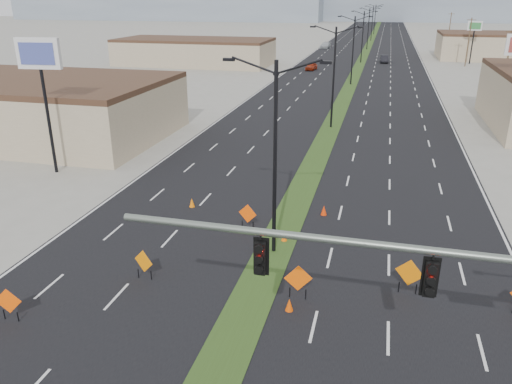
% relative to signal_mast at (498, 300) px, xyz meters
% --- Properties ---
extents(road_surface, '(25.00, 400.00, 0.02)m').
position_rel_signal_mast_xyz_m(road_surface, '(-8.56, 98.00, -4.79)').
color(road_surface, black).
rests_on(road_surface, ground).
extents(median_strip, '(2.00, 400.00, 0.04)m').
position_rel_signal_mast_xyz_m(median_strip, '(-8.56, 98.00, -4.79)').
color(median_strip, '#2C4418').
rests_on(median_strip, ground).
extents(building_sw_far, '(30.00, 14.00, 4.50)m').
position_rel_signal_mast_xyz_m(building_sw_far, '(-40.56, 83.00, -2.54)').
color(building_sw_far, tan).
rests_on(building_sw_far, ground).
extents(signal_mast, '(16.30, 0.60, 8.00)m').
position_rel_signal_mast_xyz_m(signal_mast, '(0.00, 0.00, 0.00)').
color(signal_mast, slate).
rests_on(signal_mast, ground).
extents(streetlight_0, '(5.15, 0.24, 10.02)m').
position_rel_signal_mast_xyz_m(streetlight_0, '(-8.56, 10.00, 0.63)').
color(streetlight_0, black).
rests_on(streetlight_0, ground).
extents(streetlight_1, '(5.15, 0.24, 10.02)m').
position_rel_signal_mast_xyz_m(streetlight_1, '(-8.56, 38.00, 0.63)').
color(streetlight_1, black).
rests_on(streetlight_1, ground).
extents(streetlight_2, '(5.15, 0.24, 10.02)m').
position_rel_signal_mast_xyz_m(streetlight_2, '(-8.56, 66.00, 0.63)').
color(streetlight_2, black).
rests_on(streetlight_2, ground).
extents(streetlight_3, '(5.15, 0.24, 10.02)m').
position_rel_signal_mast_xyz_m(streetlight_3, '(-8.56, 94.00, 0.63)').
color(streetlight_3, black).
rests_on(streetlight_3, ground).
extents(streetlight_4, '(5.15, 0.24, 10.02)m').
position_rel_signal_mast_xyz_m(streetlight_4, '(-8.56, 122.00, 0.63)').
color(streetlight_4, black).
rests_on(streetlight_4, ground).
extents(streetlight_5, '(5.15, 0.24, 10.02)m').
position_rel_signal_mast_xyz_m(streetlight_5, '(-8.56, 150.00, 0.63)').
color(streetlight_5, black).
rests_on(streetlight_5, ground).
extents(streetlight_6, '(5.15, 0.24, 10.02)m').
position_rel_signal_mast_xyz_m(streetlight_6, '(-8.56, 178.00, 0.63)').
color(streetlight_6, black).
rests_on(streetlight_6, ground).
extents(utility_pole_1, '(1.60, 0.20, 9.00)m').
position_rel_signal_mast_xyz_m(utility_pole_1, '(11.44, 58.00, -0.12)').
color(utility_pole_1, '#4C3823').
rests_on(utility_pole_1, ground).
extents(utility_pole_2, '(1.60, 0.20, 9.00)m').
position_rel_signal_mast_xyz_m(utility_pole_2, '(11.44, 93.00, -0.12)').
color(utility_pole_2, '#4C3823').
rests_on(utility_pole_2, ground).
extents(utility_pole_3, '(1.60, 0.20, 9.00)m').
position_rel_signal_mast_xyz_m(utility_pole_3, '(11.44, 128.00, -0.12)').
color(utility_pole_3, '#4C3823').
rests_on(utility_pole_3, ground).
extents(car_left, '(2.03, 4.11, 1.35)m').
position_rel_signal_mast_xyz_m(car_left, '(-16.82, 80.53, -4.12)').
color(car_left, maroon).
rests_on(car_left, ground).
extents(car_mid, '(1.80, 4.49, 1.45)m').
position_rel_signal_mast_xyz_m(car_mid, '(-3.91, 95.20, -4.07)').
color(car_mid, black).
rests_on(car_mid, ground).
extents(car_far, '(2.78, 5.40, 1.50)m').
position_rel_signal_mast_xyz_m(car_far, '(-19.26, 122.80, -4.04)').
color(car_far, '#B7BDC1').
rests_on(car_far, ground).
extents(construction_sign_0, '(1.14, 0.24, 1.54)m').
position_rel_signal_mast_xyz_m(construction_sign_0, '(-17.96, 1.32, -3.89)').
color(construction_sign_0, '#FF5005').
rests_on(construction_sign_0, ground).
extents(construction_sign_1, '(1.10, 0.43, 1.54)m').
position_rel_signal_mast_xyz_m(construction_sign_1, '(-14.00, 5.76, -3.89)').
color(construction_sign_1, orange).
rests_on(construction_sign_1, ground).
extents(construction_sign_2, '(1.13, 0.29, 1.52)m').
position_rel_signal_mast_xyz_m(construction_sign_2, '(-10.65, 12.41, -3.90)').
color(construction_sign_2, '#FF4D05').
rests_on(construction_sign_2, ground).
extents(construction_sign_3, '(1.24, 0.32, 1.68)m').
position_rel_signal_mast_xyz_m(construction_sign_3, '(-6.56, 5.91, -3.80)').
color(construction_sign_3, '#F15405').
rests_on(construction_sign_3, ground).
extents(construction_sign_4, '(1.25, 0.48, 1.75)m').
position_rel_signal_mast_xyz_m(construction_sign_4, '(-1.74, 7.54, -3.76)').
color(construction_sign_4, '#DB6904').
rests_on(construction_sign_4, ground).
extents(cone_0, '(0.44, 0.44, 0.60)m').
position_rel_signal_mast_xyz_m(cone_0, '(-6.75, 4.88, -4.49)').
color(cone_0, '#DF4704').
rests_on(cone_0, ground).
extents(cone_1, '(0.43, 0.43, 0.64)m').
position_rel_signal_mast_xyz_m(cone_1, '(-6.54, 15.42, -4.47)').
color(cone_1, red).
rests_on(cone_1, ground).
extents(cone_2, '(0.45, 0.45, 0.57)m').
position_rel_signal_mast_xyz_m(cone_2, '(-8.24, 11.30, -4.51)').
color(cone_2, '#FE6005').
rests_on(cone_2, ground).
extents(cone_3, '(0.46, 0.46, 0.62)m').
position_rel_signal_mast_xyz_m(cone_3, '(-14.97, 14.60, -4.48)').
color(cone_3, orange).
rests_on(cone_3, ground).
extents(pole_sign_west, '(3.29, 0.69, 10.03)m').
position_rel_signal_mast_xyz_m(pole_sign_west, '(-27.71, 18.53, 3.43)').
color(pole_sign_west, black).
rests_on(pole_sign_west, ground).
extents(pole_sign_east_far, '(2.66, 1.14, 8.21)m').
position_rel_signal_mast_xyz_m(pole_sign_east_far, '(12.85, 97.48, 1.83)').
color(pole_sign_east_far, black).
rests_on(pole_sign_east_far, ground).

